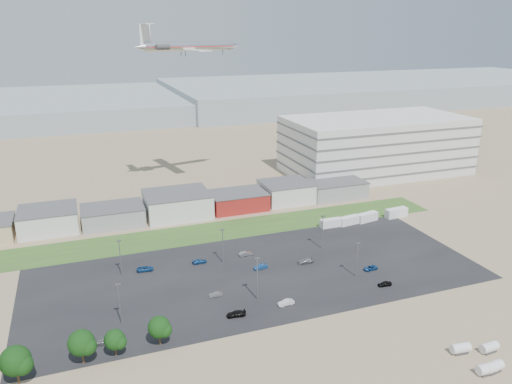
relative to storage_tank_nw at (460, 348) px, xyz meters
name	(u,v)px	position (x,y,z in m)	size (l,w,h in m)	color
ground	(267,315)	(-31.55, 26.61, -1.18)	(700.00, 700.00, 0.00)	#857354
parking_lot	(257,273)	(-26.55, 46.61, -1.18)	(120.00, 50.00, 0.01)	black
grass_strip	(208,232)	(-31.55, 78.61, -1.17)	(160.00, 16.00, 0.02)	#2E5620
hills_backdrop	(172,103)	(8.45, 341.61, 3.32)	(700.00, 200.00, 9.00)	gray
building_row	(145,208)	(-48.55, 97.61, 2.82)	(170.00, 20.00, 8.00)	silver
parking_garage	(376,145)	(58.45, 121.61, 11.32)	(80.00, 40.00, 25.00)	silver
storage_tank_nw	(460,348)	(0.00, 0.00, 0.00)	(3.94, 1.97, 2.36)	silver
storage_tank_ne	(489,347)	(5.71, -1.76, -0.03)	(3.84, 1.92, 2.30)	silver
storage_tank_sw	(487,369)	(0.13, -6.86, 0.01)	(3.97, 1.98, 2.38)	silver
storage_tank_se	(493,367)	(1.76, -6.84, 0.00)	(3.94, 1.97, 2.36)	silver
box_trailer_a	(331,223)	(7.74, 69.05, 0.20)	(7.37, 2.30, 2.76)	silver
box_trailer_b	(349,220)	(14.55, 68.93, 0.21)	(7.40, 2.31, 2.78)	silver
box_trailer_c	(367,217)	(21.84, 69.32, 0.29)	(7.85, 2.45, 2.94)	silver
box_trailer_d	(396,213)	(33.57, 69.34, 0.37)	(8.26, 2.58, 3.10)	silver
tree_left	(16,364)	(-83.16, 20.76, 3.33)	(6.01, 6.01, 9.02)	black
tree_mid	(82,345)	(-71.74, 22.95, 2.98)	(5.55, 5.55, 8.33)	black
tree_right	(115,342)	(-65.51, 23.17, 2.17)	(4.47, 4.47, 6.70)	black
tree_near	(159,329)	(-56.56, 23.84, 2.54)	(4.96, 4.96, 7.44)	black
lightpole_front_l	(120,304)	(-63.26, 34.50, 3.79)	(1.17, 0.49, 9.93)	slate
lightpole_front_m	(257,279)	(-31.20, 34.14, 4.29)	(1.29, 0.54, 10.95)	slate
lightpole_front_r	(357,260)	(-2.58, 35.96, 3.63)	(1.13, 0.47, 9.63)	slate
lightpole_back_l	(120,258)	(-60.78, 58.24, 3.84)	(1.18, 0.49, 10.04)	slate
lightpole_back_m	(223,246)	(-33.27, 56.02, 3.84)	(1.18, 0.49, 10.05)	slate
lightpole_back_r	(322,232)	(-2.86, 54.98, 4.03)	(1.23, 0.51, 10.42)	slate
airliner	(190,46)	(-24.15, 125.75, 54.96)	(43.79, 29.86, 12.94)	silver
parked_car_0	(370,268)	(3.09, 37.84, -0.63)	(1.84, 4.00, 1.11)	navy
parked_car_2	(385,284)	(1.64, 28.91, -0.57)	(1.45, 3.60, 1.23)	black
parked_car_3	(236,314)	(-38.39, 28.63, -0.54)	(1.80, 4.42, 1.28)	black
parked_car_4	(216,294)	(-40.33, 38.80, -0.63)	(1.16, 3.33, 1.10)	#595B5E
parked_car_6	(200,261)	(-39.58, 57.85, -0.60)	(1.62, 4.00, 1.16)	navy
parked_car_7	(261,267)	(-24.73, 48.78, -0.53)	(1.37, 3.94, 1.30)	navy
parked_car_9	(145,269)	(-54.59, 58.48, -0.56)	(2.07, 4.49, 1.25)	navy
parked_car_10	(103,341)	(-67.60, 28.35, -0.57)	(1.70, 4.19, 1.22)	#595B5E
parked_car_11	(246,253)	(-25.80, 58.07, -0.53)	(1.37, 3.94, 1.30)	#A5A5AA
parked_car_12	(306,261)	(-11.66, 47.67, -0.52)	(1.85, 4.55, 1.32)	#A5A5AA
parked_car_13	(286,303)	(-25.73, 29.16, -0.52)	(1.39, 4.00, 1.32)	silver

